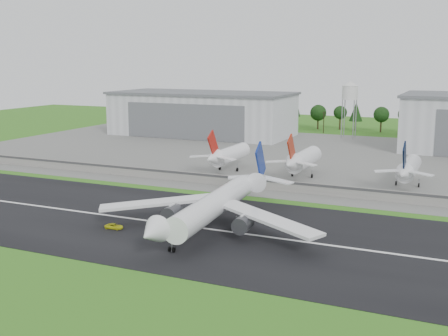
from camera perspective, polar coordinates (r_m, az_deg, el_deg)
The scene contains 14 objects.
ground at distance 126.36m, azimuth -3.00°, elevation -7.54°, with size 600.00×600.00×0.00m, color #2E6B19.
runway at distance 134.87m, azimuth -1.05°, elevation -6.30°, with size 320.00×60.00×0.10m, color black.
runway_centerline at distance 134.86m, azimuth -1.05°, elevation -6.28°, with size 220.00×1.00×0.02m, color white.
apron at distance 236.45m, azimuth 10.41°, elevation 1.01°, with size 320.00×150.00×0.10m, color slate.
blast_fence at distance 174.80m, azimuth 5.26°, elevation -1.74°, with size 240.00×0.61×3.50m.
hangar_west at distance 304.48m, azimuth -2.23°, elevation 5.56°, with size 97.00×44.00×23.20m.
water_tower at distance 297.99m, azimuth 12.69°, elevation 7.68°, with size 8.40×8.40×29.40m.
utility_poles at distance 313.92m, azimuth 13.95°, elevation 3.27°, with size 230.00×3.00×12.00m, color black, non-canonical shape.
treeline at distance 328.58m, azimuth 14.43°, elevation 3.57°, with size 320.00×16.00×22.00m, color black, non-canonical shape.
main_airliner at distance 133.14m, azimuth -1.13°, elevation -4.36°, with size 57.12×59.26×18.17m.
ground_vehicle at distance 137.86m, azimuth -11.10°, elevation -5.83°, with size 2.08×4.51×1.25m, color yellow.
parked_jet_red_a at distance 203.08m, azimuth 0.29°, elevation 1.33°, with size 7.36×31.29×16.68m.
parked_jet_red_b at distance 193.60m, azimuth 7.86°, elevation 0.81°, with size 7.36×31.29×16.89m.
parked_jet_navy at distance 187.01m, azimuth 18.18°, elevation -0.08°, with size 7.36×31.29×16.58m.
Camera 1 is at (55.15, -106.45, 39.92)m, focal length 45.00 mm.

